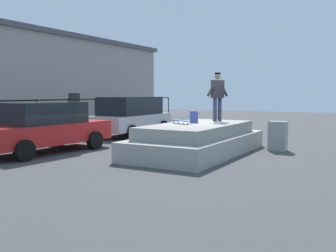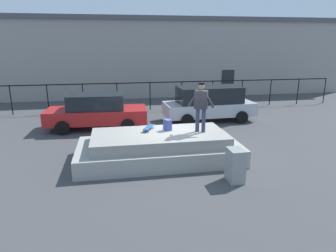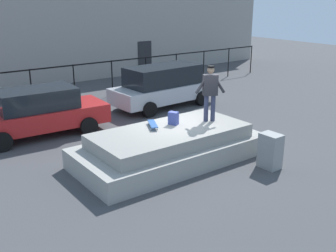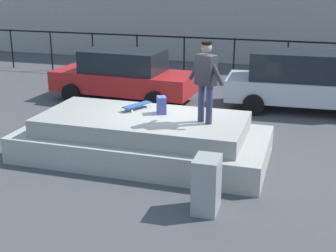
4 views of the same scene
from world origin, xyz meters
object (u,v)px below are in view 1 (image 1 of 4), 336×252
car_red_sedan_near (44,127)px  car_silver_hatchback_mid (131,115)px  skateboarder (217,93)px  skateboard (181,121)px  backpack (194,117)px  utility_box (278,136)px

car_red_sedan_near → car_silver_hatchback_mid: 5.80m
skateboarder → skateboard: (-1.77, 0.55, -0.91)m
skateboard → backpack: bearing=-13.0°
skateboarder → car_red_sedan_near: (-3.81, 4.66, -1.13)m
skateboard → backpack: (0.66, -0.15, 0.10)m
skateboarder → utility_box: skateboarder is taller
car_silver_hatchback_mid → utility_box: car_silver_hatchback_mid is taller
car_red_sedan_near → skateboarder: bearing=-50.7°
skateboard → car_silver_hatchback_mid: (3.74, 4.63, -0.13)m
car_red_sedan_near → utility_box: 7.99m
skateboarder → utility_box: 2.58m
skateboarder → skateboard: 2.06m
utility_box → skateboarder: bearing=103.1°
skateboard → car_silver_hatchback_mid: bearing=51.1°
skateboarder → car_silver_hatchback_mid: skateboarder is taller
skateboard → utility_box: bearing=-48.7°
skateboard → car_silver_hatchback_mid: car_silver_hatchback_mid is taller
car_silver_hatchback_mid → backpack: bearing=-122.8°
skateboard → utility_box: skateboard is taller
skateboarder → car_red_sedan_near: size_ratio=0.36×
car_silver_hatchback_mid → utility_box: bearing=-101.4°
backpack → car_red_sedan_near: (-2.70, 4.26, -0.32)m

